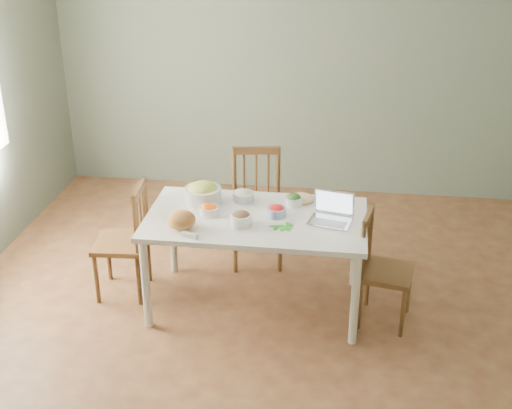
# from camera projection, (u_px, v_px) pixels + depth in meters

# --- Properties ---
(floor) EXTENTS (5.00, 5.00, 0.00)m
(floor) POSITION_uv_depth(u_px,v_px,m) (270.00, 320.00, 5.13)
(floor) COLOR brown
(floor) RESTS_ON ground
(wall_back) EXTENTS (5.00, 0.00, 2.70)m
(wall_back) POSITION_uv_depth(u_px,v_px,m) (301.00, 64.00, 6.80)
(wall_back) COLOR slate
(wall_back) RESTS_ON ground
(wall_front) EXTENTS (5.00, 0.00, 2.70)m
(wall_front) POSITION_uv_depth(u_px,v_px,m) (188.00, 409.00, 2.32)
(wall_front) COLOR slate
(wall_front) RESTS_ON ground
(dining_table) EXTENTS (1.62, 0.91, 0.76)m
(dining_table) POSITION_uv_depth(u_px,v_px,m) (256.00, 262.00, 5.17)
(dining_table) COLOR white
(dining_table) RESTS_ON floor
(chair_far) EXTENTS (0.50, 0.48, 0.99)m
(chair_far) POSITION_uv_depth(u_px,v_px,m) (257.00, 210.00, 5.73)
(chair_far) COLOR #5A3118
(chair_far) RESTS_ON floor
(chair_left) EXTENTS (0.42, 0.43, 0.93)m
(chair_left) POSITION_uv_depth(u_px,v_px,m) (121.00, 240.00, 5.30)
(chair_left) COLOR #5A3118
(chair_left) RESTS_ON floor
(chair_right) EXTENTS (0.43, 0.45, 0.87)m
(chair_right) POSITION_uv_depth(u_px,v_px,m) (387.00, 270.00, 4.95)
(chair_right) COLOR #5A3118
(chair_right) RESTS_ON floor
(bread_boule) EXTENTS (0.21, 0.21, 0.13)m
(bread_boule) POSITION_uv_depth(u_px,v_px,m) (181.00, 220.00, 4.81)
(bread_boule) COLOR #A97439
(bread_boule) RESTS_ON dining_table
(butter_stick) EXTENTS (0.13, 0.07, 0.03)m
(butter_stick) POSITION_uv_depth(u_px,v_px,m) (190.00, 235.00, 4.70)
(butter_stick) COLOR silver
(butter_stick) RESTS_ON dining_table
(bowl_squash) EXTENTS (0.30, 0.30, 0.16)m
(bowl_squash) POSITION_uv_depth(u_px,v_px,m) (203.00, 193.00, 5.20)
(bowl_squash) COLOR #BFC849
(bowl_squash) RESTS_ON dining_table
(bowl_carrot) EXTENTS (0.15, 0.15, 0.08)m
(bowl_carrot) POSITION_uv_depth(u_px,v_px,m) (209.00, 210.00, 5.02)
(bowl_carrot) COLOR #FF4A06
(bowl_carrot) RESTS_ON dining_table
(bowl_onion) EXTENTS (0.18, 0.18, 0.09)m
(bowl_onion) POSITION_uv_depth(u_px,v_px,m) (243.00, 195.00, 5.25)
(bowl_onion) COLOR beige
(bowl_onion) RESTS_ON dining_table
(bowl_mushroom) EXTENTS (0.20, 0.20, 0.10)m
(bowl_mushroom) POSITION_uv_depth(u_px,v_px,m) (241.00, 219.00, 4.86)
(bowl_mushroom) COLOR #452819
(bowl_mushroom) RESTS_ON dining_table
(bowl_redpep) EXTENTS (0.19, 0.19, 0.08)m
(bowl_redpep) POSITION_uv_depth(u_px,v_px,m) (276.00, 211.00, 5.00)
(bowl_redpep) COLOR red
(bowl_redpep) RESTS_ON dining_table
(bowl_broccoli) EXTENTS (0.18, 0.18, 0.09)m
(bowl_broccoli) POSITION_uv_depth(u_px,v_px,m) (294.00, 199.00, 5.18)
(bowl_broccoli) COLOR black
(bowl_broccoli) RESTS_ON dining_table
(flatbread) EXTENTS (0.25, 0.25, 0.02)m
(flatbread) POSITION_uv_depth(u_px,v_px,m) (300.00, 199.00, 5.27)
(flatbread) COLOR beige
(flatbread) RESTS_ON dining_table
(basil_bunch) EXTENTS (0.19, 0.19, 0.02)m
(basil_bunch) POSITION_uv_depth(u_px,v_px,m) (280.00, 226.00, 4.85)
(basil_bunch) COLOR #1F8124
(basil_bunch) RESTS_ON dining_table
(laptop) EXTENTS (0.34, 0.30, 0.21)m
(laptop) POSITION_uv_depth(u_px,v_px,m) (330.00, 210.00, 4.87)
(laptop) COLOR #BBBBC1
(laptop) RESTS_ON dining_table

